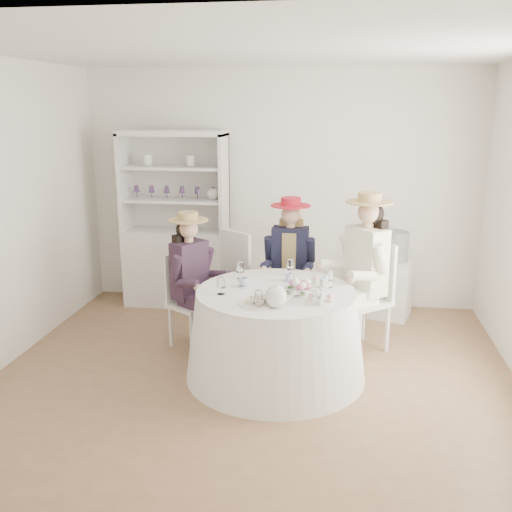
# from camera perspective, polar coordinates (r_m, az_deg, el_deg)

# --- Properties ---
(ground) EXTENTS (4.50, 4.50, 0.00)m
(ground) POSITION_cam_1_polar(r_m,az_deg,el_deg) (5.10, -0.17, -11.77)
(ground) COLOR brown
(ground) RESTS_ON ground
(ceiling) EXTENTS (4.50, 4.50, 0.00)m
(ceiling) POSITION_cam_1_polar(r_m,az_deg,el_deg) (4.58, -0.20, 20.04)
(ceiling) COLOR white
(ceiling) RESTS_ON wall_back
(wall_back) EXTENTS (4.50, 0.00, 4.50)m
(wall_back) POSITION_cam_1_polar(r_m,az_deg,el_deg) (6.61, 2.43, 6.69)
(wall_back) COLOR white
(wall_back) RESTS_ON ground
(wall_front) EXTENTS (4.50, 0.00, 4.50)m
(wall_front) POSITION_cam_1_polar(r_m,az_deg,el_deg) (2.76, -6.43, -5.01)
(wall_front) COLOR white
(wall_front) RESTS_ON ground
(tea_table) EXTENTS (1.55, 1.55, 0.77)m
(tea_table) POSITION_cam_1_polar(r_m,az_deg,el_deg) (4.94, 1.97, -7.77)
(tea_table) COLOR white
(tea_table) RESTS_ON ground
(hutch) EXTENTS (1.30, 0.72, 2.02)m
(hutch) POSITION_cam_1_polar(r_m,az_deg,el_deg) (6.70, -7.92, 1.16)
(hutch) COLOR silver
(hutch) RESTS_ON ground
(side_table) EXTENTS (0.51, 0.51, 0.64)m
(side_table) POSITION_cam_1_polar(r_m,az_deg,el_deg) (6.49, 13.31, -3.19)
(side_table) COLOR silver
(side_table) RESTS_ON ground
(hatbox) EXTENTS (0.33, 0.33, 0.32)m
(hatbox) POSITION_cam_1_polar(r_m,az_deg,el_deg) (6.36, 13.57, 0.96)
(hatbox) COLOR black
(hatbox) RESTS_ON side_table
(guest_left) EXTENTS (0.57, 0.53, 1.33)m
(guest_left) POSITION_cam_1_polar(r_m,az_deg,el_deg) (5.44, -6.49, -1.66)
(guest_left) COLOR silver
(guest_left) RESTS_ON ground
(guest_mid) EXTENTS (0.51, 0.53, 1.41)m
(guest_mid) POSITION_cam_1_polar(r_m,az_deg,el_deg) (5.75, 3.40, -0.19)
(guest_mid) COLOR silver
(guest_mid) RESTS_ON ground
(guest_right) EXTENTS (0.65, 0.63, 1.52)m
(guest_right) POSITION_cam_1_polar(r_m,az_deg,el_deg) (5.39, 10.76, -0.76)
(guest_right) COLOR silver
(guest_right) RESTS_ON ground
(spare_chair) EXTENTS (0.62, 0.62, 1.08)m
(spare_chair) POSITION_cam_1_polar(r_m,az_deg,el_deg) (5.85, -1.22, -2.12)
(spare_chair) COLOR silver
(spare_chair) RESTS_ON ground
(teacup_a) EXTENTS (0.11, 0.11, 0.07)m
(teacup_a) POSITION_cam_1_polar(r_m,az_deg,el_deg) (4.90, -1.26, -2.69)
(teacup_a) COLOR white
(teacup_a) RESTS_ON tea_table
(teacup_b) EXTENTS (0.08, 0.08, 0.07)m
(teacup_b) POSITION_cam_1_polar(r_m,az_deg,el_deg) (5.05, 3.35, -2.19)
(teacup_b) COLOR white
(teacup_b) RESTS_ON tea_table
(teacup_c) EXTENTS (0.10, 0.10, 0.06)m
(teacup_c) POSITION_cam_1_polar(r_m,az_deg,el_deg) (4.88, 5.15, -2.84)
(teacup_c) COLOR white
(teacup_c) RESTS_ON tea_table
(flower_bowl) EXTENTS (0.30, 0.30, 0.06)m
(flower_bowl) POSITION_cam_1_polar(r_m,az_deg,el_deg) (4.72, 4.22, -3.49)
(flower_bowl) COLOR white
(flower_bowl) RESTS_ON tea_table
(flower_arrangement) EXTENTS (0.17, 0.17, 0.06)m
(flower_arrangement) POSITION_cam_1_polar(r_m,az_deg,el_deg) (4.69, 4.38, -2.95)
(flower_arrangement) COLOR #CB658A
(flower_arrangement) RESTS_ON tea_table
(table_teapot) EXTENTS (0.25, 0.18, 0.19)m
(table_teapot) POSITION_cam_1_polar(r_m,az_deg,el_deg) (4.41, 2.04, -4.10)
(table_teapot) COLOR white
(table_teapot) RESTS_ON tea_table
(sandwich_plate) EXTENTS (0.27, 0.27, 0.06)m
(sandwich_plate) POSITION_cam_1_polar(r_m,az_deg,el_deg) (4.47, 0.05, -4.68)
(sandwich_plate) COLOR white
(sandwich_plate) RESTS_ON tea_table
(cupcake_stand) EXTENTS (0.22, 0.22, 0.21)m
(cupcake_stand) POSITION_cam_1_polar(r_m,az_deg,el_deg) (4.53, 6.47, -3.70)
(cupcake_stand) COLOR white
(cupcake_stand) RESTS_ON tea_table
(stemware_set) EXTENTS (0.96, 1.00, 0.15)m
(stemware_set) POSITION_cam_1_polar(r_m,az_deg,el_deg) (4.78, 2.02, -2.63)
(stemware_set) COLOR white
(stemware_set) RESTS_ON tea_table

